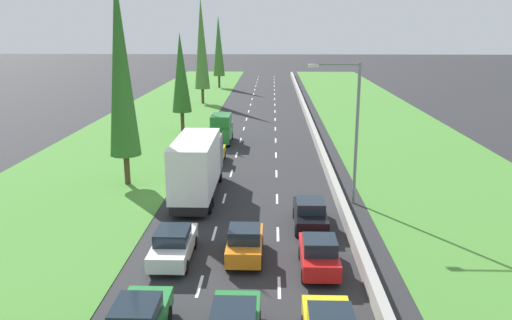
# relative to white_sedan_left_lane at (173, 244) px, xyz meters

# --- Properties ---
(ground_plane) EXTENTS (300.00, 300.00, 0.00)m
(ground_plane) POSITION_rel_white_sedan_left_lane_xyz_m (3.37, 36.37, -0.81)
(ground_plane) COLOR #28282B
(ground_plane) RESTS_ON ground
(grass_verge_left) EXTENTS (14.00, 140.00, 0.04)m
(grass_verge_left) POSITION_rel_white_sedan_left_lane_xyz_m (-9.28, 36.37, -0.79)
(grass_verge_left) COLOR #478433
(grass_verge_left) RESTS_ON ground
(grass_verge_right) EXTENTS (14.00, 140.00, 0.04)m
(grass_verge_right) POSITION_rel_white_sedan_left_lane_xyz_m (17.72, 36.37, -0.79)
(grass_verge_right) COLOR #478433
(grass_verge_right) RESTS_ON ground
(median_barrier) EXTENTS (0.44, 120.00, 0.85)m
(median_barrier) POSITION_rel_white_sedan_left_lane_xyz_m (9.07, 36.37, -0.39)
(median_barrier) COLOR #9E9B93
(median_barrier) RESTS_ON ground
(lane_markings) EXTENTS (3.64, 116.00, 0.01)m
(lane_markings) POSITION_rel_white_sedan_left_lane_xyz_m (3.37, 36.37, -0.81)
(lane_markings) COLOR white
(lane_markings) RESTS_ON ground
(white_sedan_left_lane) EXTENTS (1.82, 4.50, 1.64)m
(white_sedan_left_lane) POSITION_rel_white_sedan_left_lane_xyz_m (0.00, 0.00, 0.00)
(white_sedan_left_lane) COLOR white
(white_sedan_left_lane) RESTS_ON ground
(red_hatchback_right_lane) EXTENTS (1.74, 3.90, 1.72)m
(red_hatchback_right_lane) POSITION_rel_white_sedan_left_lane_xyz_m (6.97, -0.95, 0.02)
(red_hatchback_right_lane) COLOR red
(red_hatchback_right_lane) RESTS_ON ground
(white_box_truck_left_lane) EXTENTS (2.46, 9.40, 4.18)m
(white_box_truck_left_lane) POSITION_rel_white_sedan_left_lane_xyz_m (-0.12, 9.59, 1.37)
(white_box_truck_left_lane) COLOR black
(white_box_truck_left_lane) RESTS_ON ground
(black_sedan_right_lane_fourth) EXTENTS (1.82, 4.50, 1.64)m
(black_sedan_right_lane_fourth) POSITION_rel_white_sedan_left_lane_xyz_m (6.94, 4.54, 0.00)
(black_sedan_right_lane_fourth) COLOR black
(black_sedan_right_lane_fourth) RESTS_ON ground
(yellow_hatchback_left_lane) EXTENTS (1.74, 3.90, 1.72)m
(yellow_hatchback_left_lane) POSITION_rel_white_sedan_left_lane_xyz_m (-0.10, 18.72, 0.02)
(yellow_hatchback_left_lane) COLOR yellow
(yellow_hatchback_left_lane) RESTS_ON ground
(green_van_left_lane) EXTENTS (1.96, 4.90, 2.82)m
(green_van_left_lane) POSITION_rel_white_sedan_left_lane_xyz_m (-0.17, 26.13, 0.59)
(green_van_left_lane) COLOR #237A33
(green_van_left_lane) RESTS_ON ground
(orange_hatchback_centre_lane) EXTENTS (1.74, 3.90, 1.72)m
(orange_hatchback_centre_lane) POSITION_rel_white_sedan_left_lane_xyz_m (3.47, 0.24, 0.02)
(orange_hatchback_centre_lane) COLOR orange
(orange_hatchback_centre_lane) RESTS_ON ground
(poplar_tree_second) EXTENTS (2.17, 2.17, 14.82)m
(poplar_tree_second) POSITION_rel_white_sedan_left_lane_xyz_m (-5.63, 12.33, 7.65)
(poplar_tree_second) COLOR #4C3823
(poplar_tree_second) RESTS_ON ground
(poplar_tree_third) EXTENTS (2.06, 2.06, 10.44)m
(poplar_tree_third) POSITION_rel_white_sedan_left_lane_xyz_m (-4.84, 31.36, 5.46)
(poplar_tree_third) COLOR #4C3823
(poplar_tree_third) RESTS_ON ground
(poplar_tree_fourth) EXTENTS (2.17, 2.17, 14.99)m
(poplar_tree_fourth) POSITION_rel_white_sedan_left_lane_xyz_m (-5.41, 52.33, 7.73)
(poplar_tree_fourth) COLOR #4C3823
(poplar_tree_fourth) RESTS_ON ground
(poplar_tree_fifth) EXTENTS (2.12, 2.12, 12.86)m
(poplar_tree_fifth) POSITION_rel_white_sedan_left_lane_xyz_m (-4.99, 72.15, 6.67)
(poplar_tree_fifth) COLOR #4C3823
(poplar_tree_fifth) RESTS_ON ground
(street_light_mast) EXTENTS (3.20, 0.28, 9.00)m
(street_light_mast) POSITION_rel_white_sedan_left_lane_xyz_m (9.69, 8.72, 4.42)
(street_light_mast) COLOR gray
(street_light_mast) RESTS_ON ground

